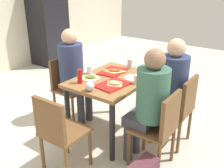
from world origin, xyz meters
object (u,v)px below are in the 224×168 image
person_in_brown_jacket (170,83)px  tray_red_far (113,72)px  chair_near_right (180,106)px  person_in_red (149,99)px  chair_left_end (58,130)px  condiment_bottle (80,76)px  chair_near_left (160,126)px  tray_red_near (113,85)px  chair_far_side (67,84)px  plastic_cup_b (137,79)px  paper_plate_near_edge (134,78)px  soda_can (130,64)px  person_far_side (73,69)px  pizza_slice_a (115,83)px  pizza_slice_b (115,70)px  drink_fridge (48,21)px  pizza_slice_c (91,77)px  foil_bundle (90,86)px  paper_plate_center (90,78)px  plastic_cup_a (90,70)px  main_table (112,87)px

person_in_brown_jacket → tray_red_far: (-0.08, 0.73, 0.01)m
chair_near_right → person_in_red: size_ratio=0.67×
chair_left_end → person_in_red: (0.64, -0.62, 0.25)m
person_in_red → condiment_bottle: bearing=95.2°
chair_near_left → tray_red_near: bearing=83.1°
chair_far_side → plastic_cup_b: bearing=-88.7°
paper_plate_near_edge → soda_can: (0.28, 0.23, 0.06)m
chair_far_side → paper_plate_near_edge: (0.15, -0.97, 0.25)m
chair_near_right → person_far_side: (-0.25, 1.38, 0.25)m
chair_left_end → pizza_slice_a: chair_left_end is taller
plastic_cup_b → pizza_slice_b: bearing=68.2°
paper_plate_near_edge → pizza_slice_b: 0.31m
plastic_cup_b → drink_fridge: drink_fridge is taller
chair_near_right → person_in_red: 0.58m
tray_red_far → pizza_slice_c: size_ratio=2.04×
person_in_brown_jacket → person_far_side: same height
foil_bundle → chair_left_end: bearing=177.7°
pizza_slice_a → pizza_slice_c: bearing=88.9°
chair_far_side → foil_bundle: 0.94m
paper_plate_center → paper_plate_near_edge: bearing=-53.8°
paper_plate_center → pizza_slice_b: bearing=-18.0°
chair_near_right → tray_red_far: (-0.08, 0.87, 0.26)m
soda_can → chair_left_end: bearing=-179.2°
chair_left_end → paper_plate_near_edge: bearing=-11.3°
tray_red_near → paper_plate_center: size_ratio=1.64×
paper_plate_near_edge → foil_bundle: bearing=162.0°
plastic_cup_b → chair_near_right: bearing=-62.7°
chair_near_right → chair_near_left: bearing=180.0°
chair_left_end → tray_red_far: bearing=6.0°
chair_far_side → tray_red_far: size_ratio=2.35×
pizza_slice_c → person_in_red: bearing=-97.3°
chair_far_side → plastic_cup_a: 0.53m
plastic_cup_b → condiment_bottle: 0.64m
chair_near_right → pizza_slice_a: (-0.41, 0.62, 0.28)m
foil_bundle → pizza_slice_c: bearing=38.3°
drink_fridge → chair_far_side: bearing=-127.4°
chair_left_end → plastic_cup_b: chair_left_end is taller
main_table → paper_plate_near_edge: size_ratio=4.59×
person_in_brown_jacket → plastic_cup_b: person_in_brown_jacket is taller
paper_plate_center → tray_red_far: bearing=-16.0°
pizza_slice_c → soda_can: soda_can is taller
chair_left_end → person_far_side: person_far_side is taller
paper_plate_near_edge → plastic_cup_a: plastic_cup_a is taller
pizza_slice_b → plastic_cup_b: plastic_cup_b is taller
tray_red_far → chair_near_left: bearing=-116.2°
chair_near_left → chair_left_end: 0.99m
paper_plate_near_edge → drink_fridge: 3.39m
chair_left_end → tray_red_far: chair_left_end is taller
chair_near_right → plastic_cup_a: (-0.28, 1.08, 0.30)m
tray_red_far → pizza_slice_b: size_ratio=1.33×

